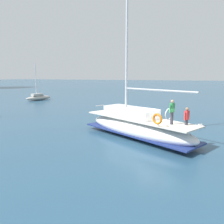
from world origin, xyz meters
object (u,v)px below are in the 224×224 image
at_px(seagull, 200,125).
at_px(mooring_buoy, 110,115).
at_px(moored_catamaran, 39,97).
at_px(main_sailboat, 137,125).

relative_size(seagull, mooring_buoy, 1.07).
relative_size(moored_catamaran, seagull, 6.71).
xyz_separation_m(seagull, mooring_buoy, (1.76, 9.33, -0.01)).
xyz_separation_m(moored_catamaran, mooring_buoy, (-10.77, -18.39, -0.34)).
height_order(main_sailboat, seagull, main_sailboat).
bearing_deg(mooring_buoy, seagull, -100.68).
bearing_deg(seagull, main_sailboat, 138.67).
bearing_deg(mooring_buoy, moored_catamaran, 59.64).
bearing_deg(main_sailboat, mooring_buoy, 34.92).
relative_size(main_sailboat, moored_catamaran, 2.08).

